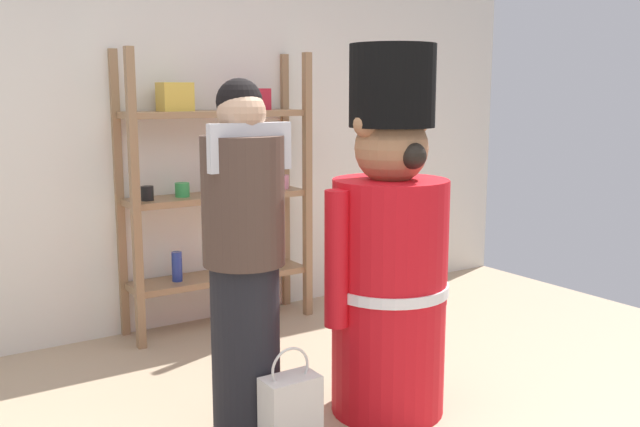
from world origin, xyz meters
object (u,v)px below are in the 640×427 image
(merchandise_shelf, at_px, (217,184))
(person_shopper, at_px, (244,260))
(teddy_bear_guard, at_px, (389,256))
(shopping_bag, at_px, (291,413))

(merchandise_shelf, height_order, person_shopper, merchandise_shelf)
(teddy_bear_guard, height_order, shopping_bag, teddy_bear_guard)
(person_shopper, bearing_deg, shopping_bag, -68.98)
(teddy_bear_guard, bearing_deg, merchandise_shelf, 93.98)
(merchandise_shelf, xyz_separation_m, teddy_bear_guard, (0.11, -1.64, -0.18))
(merchandise_shelf, height_order, shopping_bag, merchandise_shelf)
(merchandise_shelf, distance_m, person_shopper, 1.62)
(teddy_bear_guard, height_order, person_shopper, teddy_bear_guard)
(person_shopper, distance_m, shopping_bag, 0.69)
(shopping_bag, bearing_deg, merchandise_shelf, 73.98)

